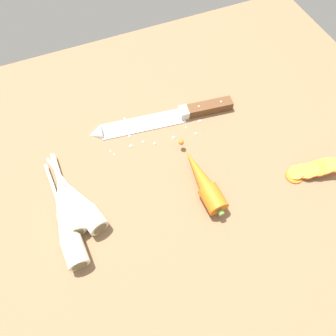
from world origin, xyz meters
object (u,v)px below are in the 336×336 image
parsnip_mid_left (65,204)px  parsnip_mid_right (67,229)px  chefs_knife (160,119)px  parsnip_back (81,203)px  carrot_slice_stack (313,170)px  whole_carrot (203,181)px  parsnip_front (68,205)px

parsnip_mid_left → parsnip_mid_right: 5.10cm
chefs_knife → parsnip_mid_left: size_ratio=1.76×
parsnip_back → parsnip_mid_left: bearing=161.2°
parsnip_back → carrot_slice_stack: (47.42, -10.90, -0.65)cm
parsnip_mid_left → chefs_knife: bearing=27.9°
whole_carrot → parsnip_mid_left: whole_carrot is taller
parsnip_mid_left → carrot_slice_stack: parsnip_mid_left is taller
chefs_knife → parsnip_mid_right: 32.54cm
whole_carrot → parsnip_back: (-24.47, 4.83, -0.12)cm
chefs_knife → parsnip_back: 27.13cm
parsnip_mid_left → parsnip_mid_right: (-0.75, -5.05, -0.00)cm
chefs_knife → carrot_slice_stack: size_ratio=3.10×
parsnip_front → chefs_knife: bearing=28.9°
whole_carrot → parsnip_mid_right: size_ratio=0.80×
chefs_knife → parsnip_back: parsnip_back is taller
parsnip_back → parsnip_mid_right: bearing=-133.8°
parsnip_mid_left → carrot_slice_stack: size_ratio=1.76×
whole_carrot → parsnip_front: whole_carrot is taller
parsnip_mid_left → whole_carrot: bearing=-12.0°
parsnip_mid_right → parsnip_back: bearing=46.2°
whole_carrot → parsnip_mid_right: bearing=178.3°
chefs_knife → parsnip_front: bearing=-151.1°
whole_carrot → carrot_slice_stack: size_ratio=1.72×
parsnip_front → parsnip_back: same height
carrot_slice_stack → whole_carrot: bearing=165.2°
parsnip_mid_left → parsnip_mid_right: same height
parsnip_mid_right → parsnip_mid_left: bearing=81.6°
parsnip_front → parsnip_mid_right: 4.95cm
chefs_knife → whole_carrot: size_ratio=1.81×
whole_carrot → carrot_slice_stack: 23.75cm
parsnip_mid_left → parsnip_back: bearing=-18.8°
whole_carrot → parsnip_back: size_ratio=0.93×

